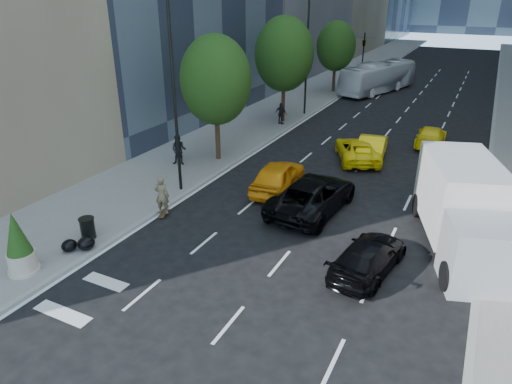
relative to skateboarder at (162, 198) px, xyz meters
The scene contains 22 objects.
ground 5.82m from the skateboarder, 13.12° to the right, with size 160.00×160.00×0.00m, color black.
sidewalk_left 28.91m from the skateboarder, 96.76° to the left, with size 6.00×120.00×0.15m, color slate.
lamp_near 5.63m from the skateboarder, 105.00° to the left, with size 2.13×0.22×10.00m.
lamp_far 21.28m from the skateboarder, 92.00° to the left, with size 2.13×0.22×10.00m.
tree_near 8.84m from the skateboarder, 101.75° to the left, with size 4.20×4.20×7.46m.
tree_mid 18.30m from the skateboarder, 95.17° to the left, with size 4.50×4.50×7.99m.
tree_far 30.96m from the skateboarder, 92.98° to the left, with size 3.90×3.90×6.92m.
traffic_signal 38.84m from the skateboarder, 91.18° to the left, with size 2.48×0.53×5.20m.
skateboarder is the anchor object (origin of this frame).
black_sedan_lincoln 7.13m from the skateboarder, 31.20° to the left, with size 2.70×5.86×1.63m, color black.
black_sedan_mercedes 9.79m from the skateboarder, ahead, with size 1.81×4.46×1.29m, color black.
taxi_a 6.32m from the skateboarder, 55.28° to the left, with size 1.90×4.72×1.61m, color orange.
taxi_b 14.40m from the skateboarder, 61.82° to the left, with size 1.57×4.50×1.48m, color yellow.
taxi_c 13.19m from the skateboarder, 62.45° to the left, with size 2.28×4.95×1.37m, color yellow.
taxi_d 19.55m from the skateboarder, 59.91° to the left, with size 1.81×4.44×1.29m, color yellow.
city_bus 33.13m from the skateboarder, 85.85° to the left, with size 2.56×10.93×3.04m, color white.
box_truck 13.11m from the skateboarder, 14.02° to the left, with size 4.75×7.71×3.48m.
pedestrian_a 6.52m from the skateboarder, 118.66° to the left, with size 0.89×0.70×1.84m, color black.
pedestrian_b 16.75m from the skateboarder, 94.51° to the left, with size 1.00×0.41×1.70m, color black.
trash_can 3.64m from the skateboarder, 112.02° to the right, with size 0.60×0.60×0.89m, color black.
planter_shrub 6.53m from the skateboarder, 104.61° to the right, with size 1.02×1.02×2.44m.
garbage_bags 4.37m from the skateboarder, 102.61° to the right, with size 1.14×1.10×0.56m.
Camera 1 is at (7.00, -13.97, 9.83)m, focal length 32.00 mm.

